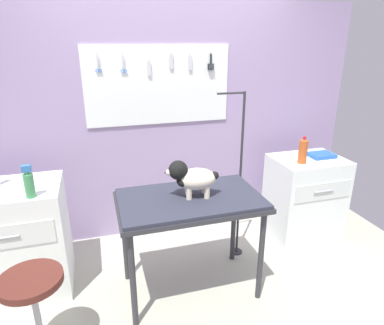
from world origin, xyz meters
TOP-DOWN VIEW (x-y plane):
  - ground at (0.00, 0.00)m, footprint 4.40×4.00m
  - rear_wall_panel at (-0.00, 1.28)m, footprint 4.00×0.11m
  - grooming_table at (-0.04, 0.25)m, footprint 1.09×0.64m
  - grooming_arm at (0.51, 0.59)m, footprint 0.30×0.11m
  - dog at (-0.03, 0.26)m, footprint 0.40×0.22m
  - counter_left at (-1.37, 0.64)m, footprint 0.80×0.58m
  - cabinet_right at (1.30, 0.71)m, footprint 0.68×0.54m
  - stool at (-1.13, -0.11)m, footprint 0.37×0.37m
  - detangler_spray at (-1.15, 0.43)m, footprint 0.07×0.07m
  - soda_bottle at (1.15, 0.61)m, footprint 0.08×0.08m
  - supply_tray at (1.44, 0.71)m, footprint 0.24×0.18m

SIDE VIEW (x-z plane):
  - ground at x=0.00m, z-range -0.04..0.00m
  - cabinet_right at x=1.30m, z-range 0.00..0.85m
  - counter_left at x=-1.37m, z-range 0.00..0.90m
  - stool at x=-1.13m, z-range 0.21..0.83m
  - grooming_arm at x=0.51m, z-range -0.05..1.49m
  - grooming_table at x=-0.04m, z-range 0.33..1.16m
  - supply_tray at x=1.44m, z-range 0.85..0.88m
  - soda_bottle at x=1.15m, z-range 0.84..1.09m
  - dog at x=-0.03m, z-range 0.84..1.13m
  - detangler_spray at x=-1.15m, z-range 0.88..1.12m
  - rear_wall_panel at x=0.00m, z-range 0.01..2.31m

